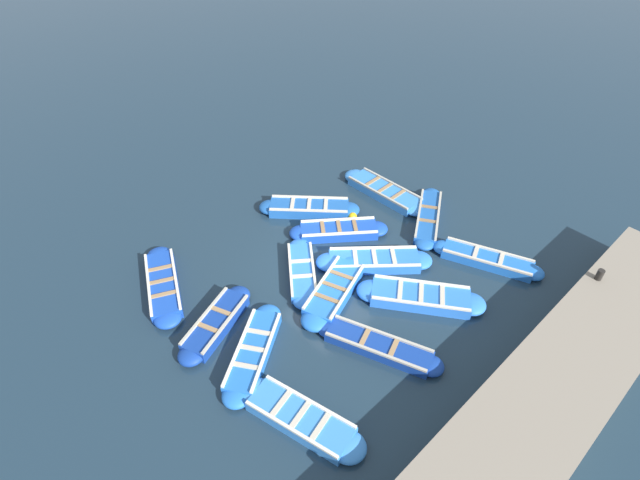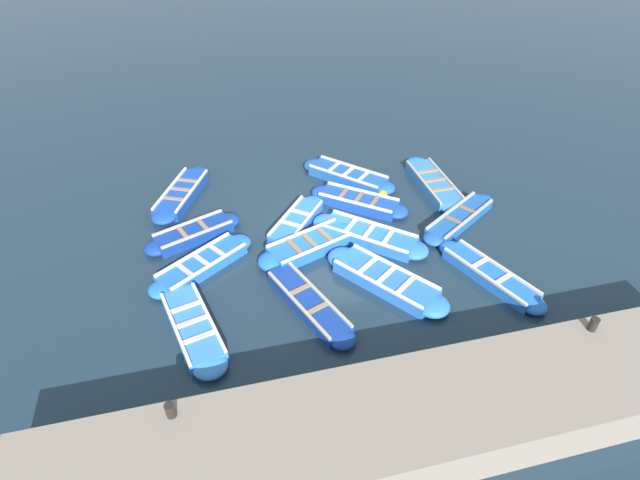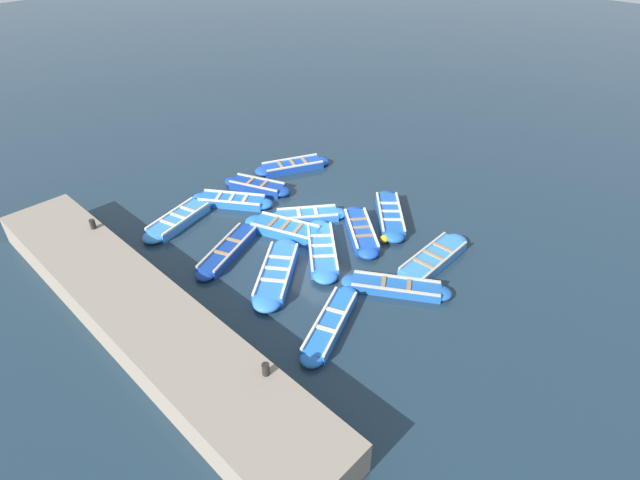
{
  "view_description": "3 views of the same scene",
  "coord_description": "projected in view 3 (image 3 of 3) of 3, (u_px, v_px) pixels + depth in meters",
  "views": [
    {
      "loc": [
        8.56,
        -8.42,
        11.78
      ],
      "look_at": [
        -0.9,
        0.51,
        0.35
      ],
      "focal_mm": 28.0,
      "sensor_mm": 36.0,
      "label": 1
    },
    {
      "loc": [
        12.77,
        -3.21,
        9.93
      ],
      "look_at": [
        0.88,
        -0.34,
        0.21
      ],
      "focal_mm": 28.0,
      "sensor_mm": 36.0,
      "label": 2
    },
    {
      "loc": [
        11.72,
        11.53,
        11.18
      ],
      "look_at": [
        0.71,
        0.86,
        0.3
      ],
      "focal_mm": 28.0,
      "sensor_mm": 36.0,
      "label": 3
    }
  ],
  "objects": [
    {
      "name": "boat_far_corner",
      "position": [
        361.0,
        231.0,
        19.48
      ],
      "size": [
        2.85,
        3.29,
        0.42
      ],
      "color": "#1947B7",
      "rests_on": "ground"
    },
    {
      "name": "boat_centre",
      "position": [
        285.0,
        230.0,
        19.55
      ],
      "size": [
        2.06,
        3.62,
        0.45
      ],
      "color": "blue",
      "rests_on": "ground"
    },
    {
      "name": "boat_near_quay",
      "position": [
        322.0,
        250.0,
        18.49
      ],
      "size": [
        3.27,
        3.52,
        0.42
      ],
      "color": "blue",
      "rests_on": "ground"
    },
    {
      "name": "boat_alongside",
      "position": [
        433.0,
        259.0,
        18.05
      ],
      "size": [
        4.01,
        1.06,
        0.39
      ],
      "color": "#3884E0",
      "rests_on": "ground"
    },
    {
      "name": "boat_broadside",
      "position": [
        228.0,
        250.0,
        18.51
      ],
      "size": [
        3.8,
        2.05,
        0.37
      ],
      "color": "navy",
      "rests_on": "ground"
    },
    {
      "name": "boat_stern_in",
      "position": [
        179.0,
        220.0,
        20.18
      ],
      "size": [
        3.77,
        1.78,
        0.4
      ],
      "color": "#3884E0",
      "rests_on": "ground"
    },
    {
      "name": "ground_plane",
      "position": [
        317.0,
        230.0,
        19.88
      ],
      "size": [
        120.0,
        120.0,
        0.0
      ],
      "primitive_type": "plane",
      "color": "#1C303F"
    },
    {
      "name": "boat_outer_left",
      "position": [
        330.0,
        324.0,
        15.38
      ],
      "size": [
        3.7,
        2.05,
        0.39
      ],
      "color": "blue",
      "rests_on": "ground"
    },
    {
      "name": "boat_bow_out",
      "position": [
        277.0,
        273.0,
        17.36
      ],
      "size": [
        3.78,
        3.13,
        0.44
      ],
      "color": "blue",
      "rests_on": "ground"
    },
    {
      "name": "boat_tucked",
      "position": [
        390.0,
        215.0,
        20.41
      ],
      "size": [
        3.34,
        3.25,
        0.44
      ],
      "color": "#1E59AD",
      "rests_on": "ground"
    },
    {
      "name": "quay_wall",
      "position": [
        142.0,
        316.0,
        15.12
      ],
      "size": [
        2.51,
        15.87,
        1.09
      ],
      "color": "gray",
      "rests_on": "ground"
    },
    {
      "name": "bollard_north",
      "position": [
        93.0,
        224.0,
        17.92
      ],
      "size": [
        0.2,
        0.2,
        0.35
      ],
      "primitive_type": "cylinder",
      "color": "black",
      "rests_on": "quay_wall"
    },
    {
      "name": "boat_drifting",
      "position": [
        232.0,
        201.0,
        21.38
      ],
      "size": [
        2.68,
        3.41,
        0.4
      ],
      "color": "blue",
      "rests_on": "ground"
    },
    {
      "name": "buoy_orange_near",
      "position": [
        384.0,
        239.0,
        19.09
      ],
      "size": [
        0.32,
        0.32,
        0.32
      ],
      "primitive_type": "sphere",
      "color": "#EAB214",
      "rests_on": "ground"
    },
    {
      "name": "boat_mid_row",
      "position": [
        396.0,
        287.0,
        16.79
      ],
      "size": [
        2.61,
        3.53,
        0.37
      ],
      "color": "#1E59AD",
      "rests_on": "ground"
    },
    {
      "name": "boat_end_of_row",
      "position": [
        307.0,
        216.0,
        20.46
      ],
      "size": [
        3.05,
        2.61,
        0.36
      ],
      "color": "blue",
      "rests_on": "ground"
    },
    {
      "name": "boat_outer_right",
      "position": [
        257.0,
        186.0,
        22.39
      ],
      "size": [
        1.91,
        3.28,
        0.43
      ],
      "color": "navy",
      "rests_on": "ground"
    },
    {
      "name": "boat_inner_gap",
      "position": [
        293.0,
        166.0,
        24.04
      ],
      "size": [
        3.74,
        2.34,
        0.41
      ],
      "color": "#1947B7",
      "rests_on": "ground"
    },
    {
      "name": "bollard_mid_north",
      "position": [
        266.0,
        369.0,
        12.53
      ],
      "size": [
        0.2,
        0.2,
        0.35
      ],
      "primitive_type": "cylinder",
      "color": "black",
      "rests_on": "quay_wall"
    }
  ]
}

